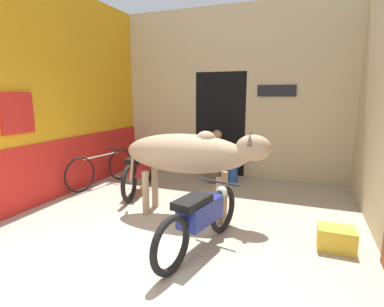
{
  "coord_description": "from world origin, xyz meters",
  "views": [
    {
      "loc": [
        1.66,
        -2.45,
        1.9
      ],
      "look_at": [
        -0.03,
        1.97,
        0.96
      ],
      "focal_mm": 28.0,
      "sensor_mm": 36.0,
      "label": 1
    }
  ],
  "objects_px": {
    "motorcycle_near": "(200,217)",
    "bicycle": "(102,168)",
    "cow": "(191,154)",
    "motorcycle_far": "(139,170)",
    "crate": "(336,238)",
    "plastic_stool": "(233,173)",
    "shopkeeper_seated": "(216,155)"
  },
  "relations": [
    {
      "from": "shopkeeper_seated",
      "to": "bicycle",
      "type": "bearing_deg",
      "value": -153.33
    },
    {
      "from": "bicycle",
      "to": "shopkeeper_seated",
      "type": "distance_m",
      "value": 2.45
    },
    {
      "from": "motorcycle_near",
      "to": "motorcycle_far",
      "type": "xyz_separation_m",
      "value": [
        -1.87,
        1.71,
        0.0
      ]
    },
    {
      "from": "motorcycle_near",
      "to": "bicycle",
      "type": "xyz_separation_m",
      "value": [
        -2.84,
        1.81,
        -0.07
      ]
    },
    {
      "from": "bicycle",
      "to": "crate",
      "type": "xyz_separation_m",
      "value": [
        4.42,
        -1.19,
        -0.22
      ]
    },
    {
      "from": "motorcycle_near",
      "to": "crate",
      "type": "distance_m",
      "value": 1.72
    },
    {
      "from": "motorcycle_near",
      "to": "crate",
      "type": "bearing_deg",
      "value": 21.41
    },
    {
      "from": "crate",
      "to": "plastic_stool",
      "type": "bearing_deg",
      "value": 128.05
    },
    {
      "from": "plastic_stool",
      "to": "shopkeeper_seated",
      "type": "bearing_deg",
      "value": -159.67
    },
    {
      "from": "plastic_stool",
      "to": "crate",
      "type": "distance_m",
      "value": 3.07
    },
    {
      "from": "crate",
      "to": "bicycle",
      "type": "bearing_deg",
      "value": 164.89
    },
    {
      "from": "motorcycle_far",
      "to": "plastic_stool",
      "type": "bearing_deg",
      "value": 40.28
    },
    {
      "from": "motorcycle_far",
      "to": "shopkeeper_seated",
      "type": "relative_size",
      "value": 1.55
    },
    {
      "from": "motorcycle_near",
      "to": "bicycle",
      "type": "height_order",
      "value": "motorcycle_near"
    },
    {
      "from": "cow",
      "to": "motorcycle_far",
      "type": "xyz_separation_m",
      "value": [
        -1.37,
        0.74,
        -0.56
      ]
    },
    {
      "from": "cow",
      "to": "plastic_stool",
      "type": "relative_size",
      "value": 5.95
    },
    {
      "from": "cow",
      "to": "shopkeeper_seated",
      "type": "relative_size",
      "value": 2.0
    },
    {
      "from": "motorcycle_far",
      "to": "shopkeeper_seated",
      "type": "height_order",
      "value": "shopkeeper_seated"
    },
    {
      "from": "motorcycle_near",
      "to": "cow",
      "type": "bearing_deg",
      "value": 117.18
    },
    {
      "from": "shopkeeper_seated",
      "to": "plastic_stool",
      "type": "xyz_separation_m",
      "value": [
        0.35,
        0.13,
        -0.39
      ]
    },
    {
      "from": "motorcycle_near",
      "to": "shopkeeper_seated",
      "type": "relative_size",
      "value": 1.6
    },
    {
      "from": "cow",
      "to": "motorcycle_near",
      "type": "xyz_separation_m",
      "value": [
        0.5,
        -0.97,
        -0.56
      ]
    },
    {
      "from": "cow",
      "to": "motorcycle_far",
      "type": "bearing_deg",
      "value": 151.82
    },
    {
      "from": "cow",
      "to": "motorcycle_far",
      "type": "relative_size",
      "value": 1.29
    },
    {
      "from": "shopkeeper_seated",
      "to": "plastic_stool",
      "type": "distance_m",
      "value": 0.54
    },
    {
      "from": "motorcycle_near",
      "to": "bicycle",
      "type": "distance_m",
      "value": 3.37
    },
    {
      "from": "cow",
      "to": "bicycle",
      "type": "relative_size",
      "value": 1.29
    },
    {
      "from": "cow",
      "to": "crate",
      "type": "bearing_deg",
      "value": -9.72
    },
    {
      "from": "motorcycle_near",
      "to": "plastic_stool",
      "type": "height_order",
      "value": "motorcycle_near"
    },
    {
      "from": "bicycle",
      "to": "plastic_stool",
      "type": "relative_size",
      "value": 4.62
    },
    {
      "from": "shopkeeper_seated",
      "to": "plastic_stool",
      "type": "relative_size",
      "value": 2.98
    },
    {
      "from": "cow",
      "to": "crate",
      "type": "distance_m",
      "value": 2.27
    }
  ]
}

